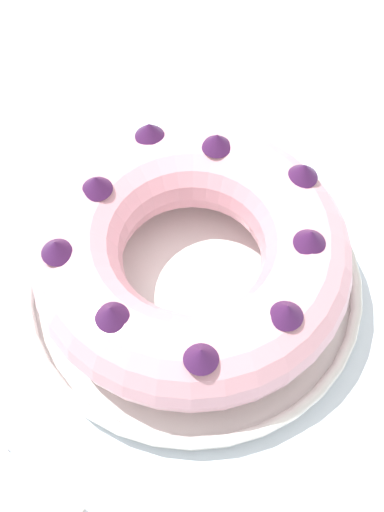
# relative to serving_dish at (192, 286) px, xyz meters

# --- Properties ---
(ground_plane) EXTENTS (8.00, 8.00, 0.00)m
(ground_plane) POSITION_rel_serving_dish_xyz_m (0.01, -0.03, -0.78)
(ground_plane) COLOR #4C4742
(dining_table) EXTENTS (1.29, 1.11, 0.77)m
(dining_table) POSITION_rel_serving_dish_xyz_m (0.01, -0.03, -0.11)
(dining_table) COLOR silver
(dining_table) RESTS_ON ground_plane
(serving_dish) EXTENTS (0.34, 0.34, 0.03)m
(serving_dish) POSITION_rel_serving_dish_xyz_m (0.00, 0.00, 0.00)
(serving_dish) COLOR white
(serving_dish) RESTS_ON dining_table
(bundt_cake) EXTENTS (0.30, 0.30, 0.10)m
(bundt_cake) POSITION_rel_serving_dish_xyz_m (0.00, -0.00, 0.06)
(bundt_cake) COLOR #E09EAD
(bundt_cake) RESTS_ON serving_dish
(cake_knife) EXTENTS (0.02, 0.20, 0.01)m
(cake_knife) POSITION_rel_serving_dish_xyz_m (-0.24, 0.04, -0.01)
(cake_knife) COLOR white
(cake_knife) RESTS_ON dining_table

